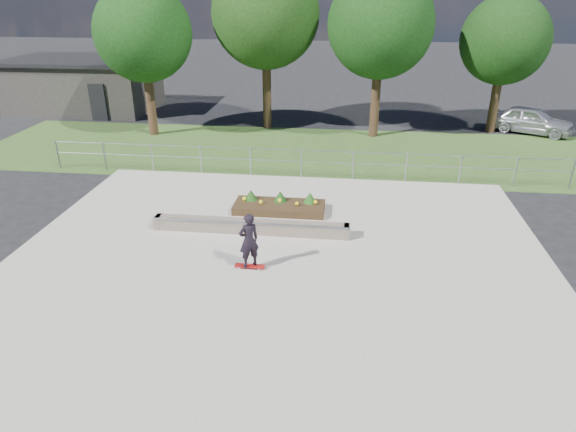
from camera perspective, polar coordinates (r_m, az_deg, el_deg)
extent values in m
plane|color=black|center=(13.47, -1.61, -6.86)|extent=(120.00, 120.00, 0.00)
cube|color=#304E1F|center=(23.51, 2.27, 7.16)|extent=(30.00, 8.00, 0.02)
cube|color=#A59E92|center=(13.46, -1.61, -6.75)|extent=(15.00, 15.00, 0.06)
cylinder|color=gray|center=(23.13, -24.18, 6.25)|extent=(0.06, 0.06, 1.20)
cylinder|color=gray|center=(22.18, -19.70, 6.26)|extent=(0.06, 0.06, 1.20)
cylinder|color=gray|center=(21.38, -14.85, 6.23)|extent=(0.06, 0.06, 1.20)
cylinder|color=gray|center=(20.74, -9.66, 6.15)|extent=(0.06, 0.06, 1.20)
cylinder|color=#9B9DA3|center=(20.28, -4.19, 6.01)|extent=(0.06, 0.06, 1.20)
cylinder|color=gray|center=(20.01, 1.47, 5.81)|extent=(0.06, 0.06, 1.20)
cylinder|color=gray|center=(19.94, 7.23, 5.55)|extent=(0.06, 0.06, 1.20)
cylinder|color=gray|center=(20.06, 12.97, 5.23)|extent=(0.06, 0.06, 1.20)
cylinder|color=gray|center=(20.39, 18.57, 4.87)|extent=(0.06, 0.06, 1.20)
cylinder|color=#9B9EA3|center=(20.90, 23.94, 4.48)|extent=(0.06, 0.06, 1.20)
cylinder|color=gray|center=(21.58, 29.01, 4.08)|extent=(0.06, 0.06, 1.20)
cylinder|color=gray|center=(19.84, 1.49, 7.32)|extent=(20.00, 0.04, 0.04)
cylinder|color=#989BA1|center=(19.98, 1.47, 6.08)|extent=(20.00, 0.04, 0.04)
cube|color=#2D2A28|center=(33.79, -21.68, 13.29)|extent=(8.00, 5.00, 2.80)
cube|color=black|center=(33.57, -22.09, 15.78)|extent=(8.40, 5.40, 0.20)
cube|color=black|center=(30.73, -20.36, 11.74)|extent=(0.90, 0.10, 2.00)
cylinder|color=#352115|center=(26.83, -14.97, 11.76)|extent=(0.44, 0.44, 2.93)
sphere|color=black|center=(26.33, -15.81, 19.00)|extent=(4.55, 4.55, 4.55)
cylinder|color=#322114|center=(27.24, -2.35, 13.22)|extent=(0.44, 0.44, 3.38)
sphere|color=black|center=(26.75, -2.50, 21.52)|extent=(5.25, 5.25, 5.25)
cylinder|color=#311E13|center=(25.98, 9.65, 12.09)|extent=(0.44, 0.44, 3.15)
sphere|color=black|center=(25.47, 10.26, 20.18)|extent=(4.90, 4.90, 4.90)
cylinder|color=#372316|center=(28.41, 21.90, 11.29)|extent=(0.44, 0.44, 2.70)
sphere|color=black|center=(27.95, 22.95, 17.55)|extent=(4.20, 4.20, 4.20)
cube|color=brown|center=(15.62, -4.18, -1.18)|extent=(6.00, 0.40, 0.40)
cylinder|color=#909498|center=(15.35, -4.34, -0.82)|extent=(6.00, 0.06, 0.06)
cube|color=brown|center=(16.38, -14.20, -0.62)|extent=(0.15, 0.42, 0.40)
cube|color=brown|center=(15.37, 6.51, -1.72)|extent=(0.15, 0.42, 0.40)
cube|color=black|center=(17.10, -0.97, 0.97)|extent=(3.00, 1.20, 0.25)
sphere|color=yellow|center=(17.30, -4.88, 1.91)|extent=(0.14, 0.14, 0.14)
sphere|color=yellow|center=(17.01, -3.03, 1.57)|extent=(0.14, 0.14, 0.14)
sphere|color=yellow|center=(17.11, -0.93, 1.74)|extent=(0.14, 0.14, 0.14)
sphere|color=yellow|center=(16.86, 1.00, 1.38)|extent=(0.14, 0.14, 0.14)
sphere|color=yellow|center=(17.00, 3.08, 1.55)|extent=(0.14, 0.14, 0.14)
cone|color=#194112|center=(17.36, -4.14, 2.38)|extent=(0.44, 0.44, 0.36)
cone|color=#143E11|center=(17.21, -0.87, 2.24)|extent=(0.44, 0.44, 0.36)
cone|color=#184814|center=(17.11, 2.45, 2.08)|extent=(0.44, 0.44, 0.36)
cylinder|color=white|center=(13.76, -5.41, -5.82)|extent=(0.05, 0.03, 0.05)
cylinder|color=silver|center=(13.91, -5.26, -5.45)|extent=(0.05, 0.03, 0.05)
cylinder|color=white|center=(13.67, -3.27, -5.97)|extent=(0.05, 0.03, 0.05)
cylinder|color=white|center=(13.82, -3.14, -5.60)|extent=(0.05, 0.03, 0.05)
cylinder|color=#939398|center=(13.83, -5.34, -5.54)|extent=(0.02, 0.18, 0.02)
cylinder|color=gray|center=(13.73, -3.21, -5.69)|extent=(0.02, 0.18, 0.02)
cube|color=maroon|center=(13.77, -4.28, -5.55)|extent=(0.80, 0.21, 0.02)
imported|color=black|center=(13.40, -4.38, -2.71)|extent=(0.66, 0.61, 1.51)
imported|color=#A2A6AB|center=(29.12, 25.42, 9.61)|extent=(4.26, 3.24, 1.35)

